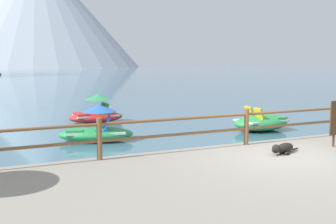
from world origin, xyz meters
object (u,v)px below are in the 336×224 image
Objects in this scene: pedal_boat_4 at (96,113)px; pedal_boat_3 at (261,122)px; pedal_boat_2 at (96,130)px; dog_resting at (283,148)px.

pedal_boat_3 is at bearing -41.69° from pedal_boat_4.
pedal_boat_2 is 1.15× the size of pedal_boat_4.
dog_resting is 0.47× the size of pedal_boat_3.
pedal_boat_4 reaches higher than pedal_boat_3.
pedal_boat_2 is at bearing -105.43° from pedal_boat_4.
dog_resting is 0.40× the size of pedal_boat_2.
pedal_boat_2 is 1.17× the size of pedal_boat_3.
pedal_boat_2 is at bearing 174.08° from pedal_boat_3.
pedal_boat_3 is (6.08, -0.63, -0.07)m from pedal_boat_2.
dog_resting is 6.16m from pedal_boat_2.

